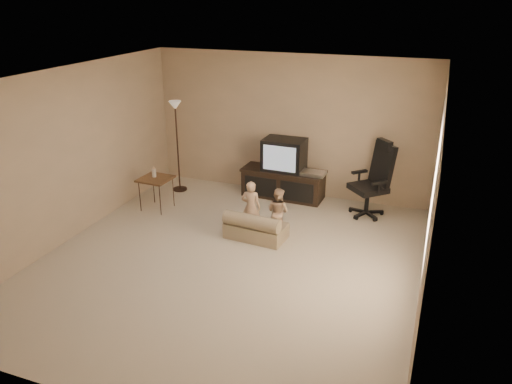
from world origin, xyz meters
TOP-DOWN VIEW (x-y plane):
  - floor at (0.00, 0.00)m, footprint 5.50×5.50m
  - room_shell at (0.00, 0.00)m, footprint 5.50×5.50m
  - tv_stand at (-0.00, 2.49)m, footprint 1.51×0.60m
  - office_chair at (1.59, 2.25)m, footprint 0.83×0.83m
  - side_table at (-1.86, 1.23)m, footprint 0.53×0.53m
  - floor_lamp at (-1.92, 2.13)m, footprint 0.26×0.26m
  - child_sofa at (0.10, 0.76)m, footprint 0.93×0.58m
  - toddler_left at (-0.04, 0.94)m, footprint 0.33×0.25m
  - toddler_right at (0.36, 1.04)m, footprint 0.41×0.30m

SIDE VIEW (x-z plane):
  - floor at x=0.00m, z-range 0.00..0.00m
  - child_sofa at x=0.10m, z-range -0.04..0.39m
  - toddler_right at x=0.36m, z-range 0.00..0.75m
  - toddler_left at x=-0.04m, z-range 0.00..0.84m
  - tv_stand at x=0.00m, z-range -0.09..0.98m
  - office_chair at x=1.59m, z-range -0.18..1.09m
  - side_table at x=-1.86m, z-range 0.16..0.92m
  - floor_lamp at x=-1.92m, z-range 0.38..2.05m
  - room_shell at x=0.00m, z-range -1.23..4.27m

